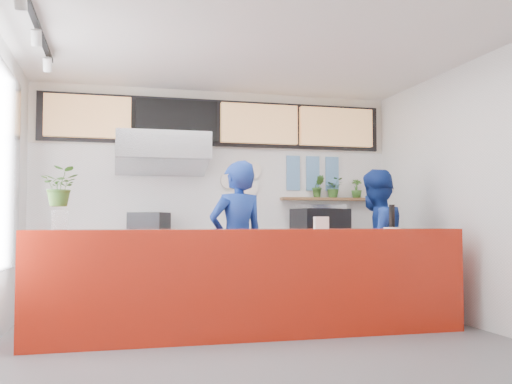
{
  "coord_description": "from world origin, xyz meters",
  "views": [
    {
      "loc": [
        -1.42,
        -5.34,
        1.18
      ],
      "look_at": [
        0.1,
        0.7,
        1.5
      ],
      "focal_mm": 40.0,
      "sensor_mm": 36.0,
      "label": 1
    }
  ],
  "objects_px": {
    "staff_right": "(376,244)",
    "pepper_mill": "(392,216)",
    "espresso_machine": "(320,225)",
    "panini_oven": "(149,228)",
    "service_counter": "(254,282)",
    "staff_center": "(237,244)"
  },
  "relations": [
    {
      "from": "service_counter",
      "to": "panini_oven",
      "type": "bearing_deg",
      "value": 118.02
    },
    {
      "from": "service_counter",
      "to": "pepper_mill",
      "type": "distance_m",
      "value": 1.68
    },
    {
      "from": "service_counter",
      "to": "espresso_machine",
      "type": "height_order",
      "value": "espresso_machine"
    },
    {
      "from": "service_counter",
      "to": "staff_center",
      "type": "height_order",
      "value": "staff_center"
    },
    {
      "from": "panini_oven",
      "to": "pepper_mill",
      "type": "relative_size",
      "value": 1.78
    },
    {
      "from": "espresso_machine",
      "to": "staff_center",
      "type": "relative_size",
      "value": 0.38
    },
    {
      "from": "panini_oven",
      "to": "pepper_mill",
      "type": "height_order",
      "value": "pepper_mill"
    },
    {
      "from": "staff_center",
      "to": "staff_right",
      "type": "relative_size",
      "value": 1.03
    },
    {
      "from": "service_counter",
      "to": "staff_right",
      "type": "height_order",
      "value": "staff_right"
    },
    {
      "from": "staff_center",
      "to": "pepper_mill",
      "type": "xyz_separation_m",
      "value": [
        1.6,
        -0.6,
        0.31
      ]
    },
    {
      "from": "espresso_machine",
      "to": "staff_right",
      "type": "distance_m",
      "value": 1.21
    },
    {
      "from": "panini_oven",
      "to": "pepper_mill",
      "type": "distance_m",
      "value": 3.12
    },
    {
      "from": "panini_oven",
      "to": "staff_right",
      "type": "bearing_deg",
      "value": 1.2
    },
    {
      "from": "espresso_machine",
      "to": "service_counter",
      "type": "bearing_deg",
      "value": -138.36
    },
    {
      "from": "staff_right",
      "to": "pepper_mill",
      "type": "height_order",
      "value": "staff_right"
    },
    {
      "from": "espresso_machine",
      "to": "panini_oven",
      "type": "bearing_deg",
      "value": 169.62
    },
    {
      "from": "panini_oven",
      "to": "staff_right",
      "type": "height_order",
      "value": "staff_right"
    },
    {
      "from": "staff_right",
      "to": "staff_center",
      "type": "bearing_deg",
      "value": -21.1
    },
    {
      "from": "panini_oven",
      "to": "espresso_machine",
      "type": "distance_m",
      "value": 2.36
    },
    {
      "from": "staff_right",
      "to": "pepper_mill",
      "type": "bearing_deg",
      "value": 53.31
    },
    {
      "from": "panini_oven",
      "to": "staff_center",
      "type": "bearing_deg",
      "value": -29.92
    },
    {
      "from": "staff_center",
      "to": "panini_oven",
      "type": "bearing_deg",
      "value": -70.61
    }
  ]
}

